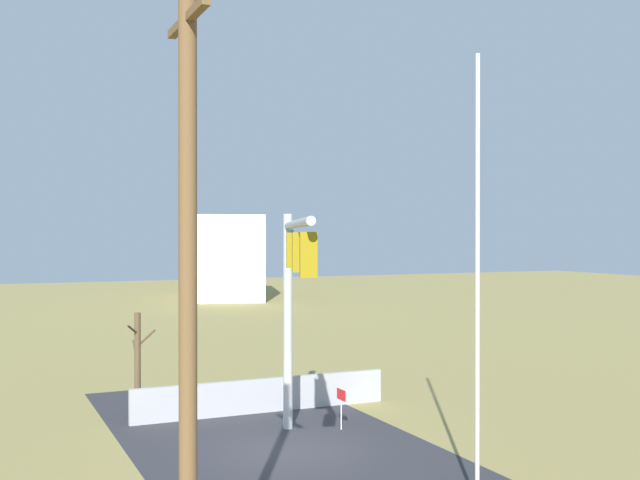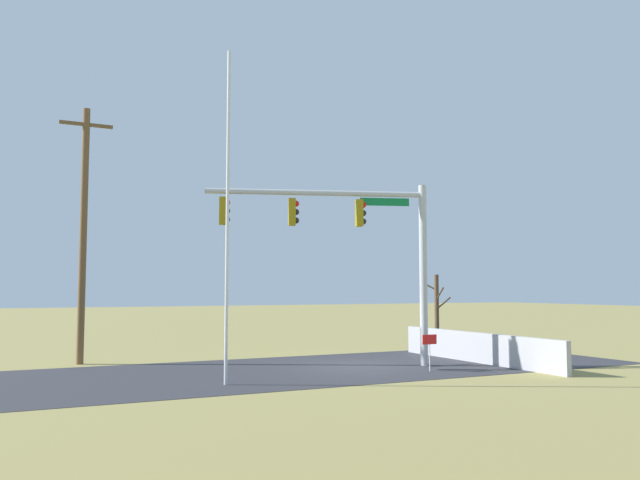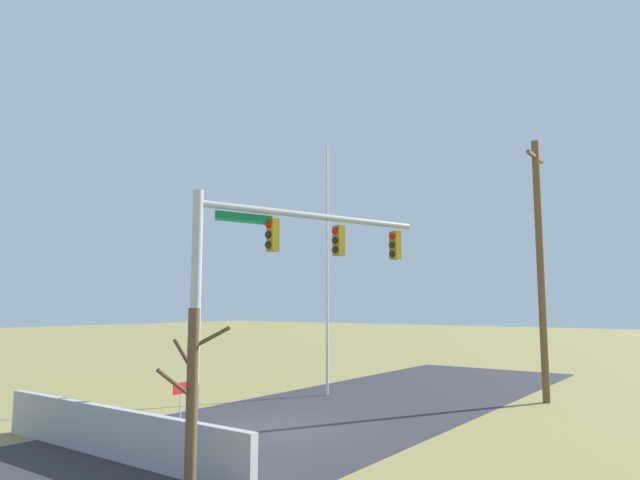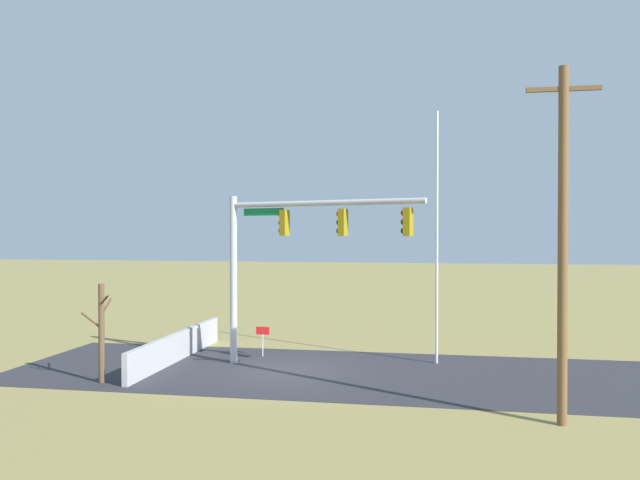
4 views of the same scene
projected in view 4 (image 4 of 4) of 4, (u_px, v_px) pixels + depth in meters
name	position (u px, v px, depth m)	size (l,w,h in m)	color
ground_plane	(284.00, 370.00, 22.95)	(160.00, 160.00, 0.00)	olive
road_surface	(392.00, 375.00, 22.25)	(28.00, 8.00, 0.01)	#2D2D33
sidewalk_corner	(209.00, 362.00, 24.44)	(6.00, 6.00, 0.01)	#B7B5AD
retaining_fence	(178.00, 346.00, 24.72)	(0.20, 8.74, 1.12)	#A8A8AD
signal_mast	(287.00, 243.00, 23.04)	(7.58, 2.71, 6.50)	#B2B5BA
flagpole	(437.00, 238.00, 24.09)	(0.10, 0.10, 9.79)	silver
utility_pole	(563.00, 240.00, 16.42)	(1.90, 0.26, 9.48)	brown
bare_tree	(101.00, 331.00, 21.06)	(1.27, 1.02, 3.36)	brown
open_sign	(263.00, 334.00, 25.50)	(0.56, 0.04, 1.22)	silver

